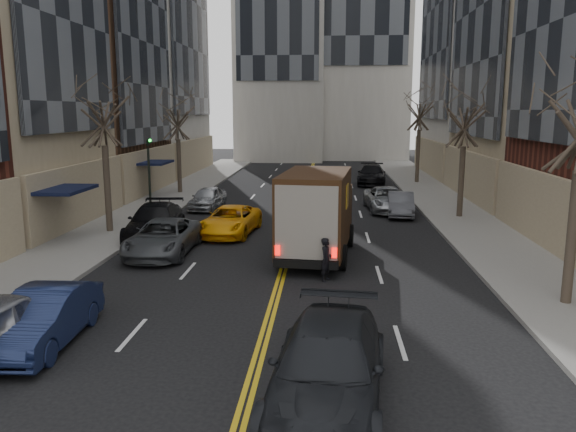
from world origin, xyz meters
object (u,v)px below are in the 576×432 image
Objects in this scene: observer_sedan at (328,367)px; taxi at (230,221)px; ups_truck at (317,214)px; pedestrian at (326,260)px.

taxi is at bearing 112.51° from observer_sedan.
observer_sedan is at bearing -67.22° from taxi.
ups_truck is at bearing -37.11° from taxi.
observer_sedan is 1.18× the size of taxi.
ups_truck is 5.86m from taxi.
pedestrian is (0.39, -3.21, -1.00)m from ups_truck.
observer_sedan is (0.45, -11.51, -0.97)m from ups_truck.
ups_truck reaches higher than observer_sedan.
observer_sedan is 16.13m from taxi.
observer_sedan is at bearing -154.98° from pedestrian.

